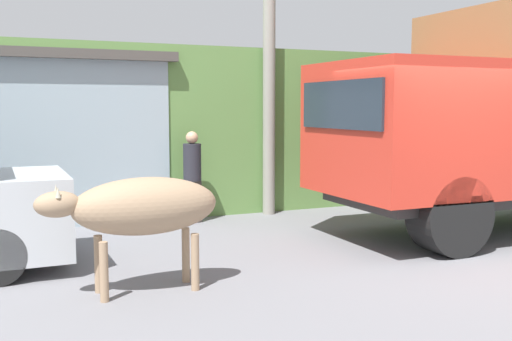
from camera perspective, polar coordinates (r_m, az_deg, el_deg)
ground_plane at (r=8.55m, az=18.43°, el=-7.74°), size 60.00×60.00×0.00m
hillside_embankment at (r=14.59m, az=-1.08°, el=4.30°), size 32.00×6.50×3.08m
brown_cow at (r=6.52m, az=-10.83°, el=-3.49°), size 1.92×0.62×1.25m
pedestrian_on_hill at (r=10.34m, az=-6.09°, el=-0.20°), size 0.37×0.37×1.58m
utility_pole at (r=11.11m, az=1.26°, el=10.75°), size 0.90×0.23×5.57m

